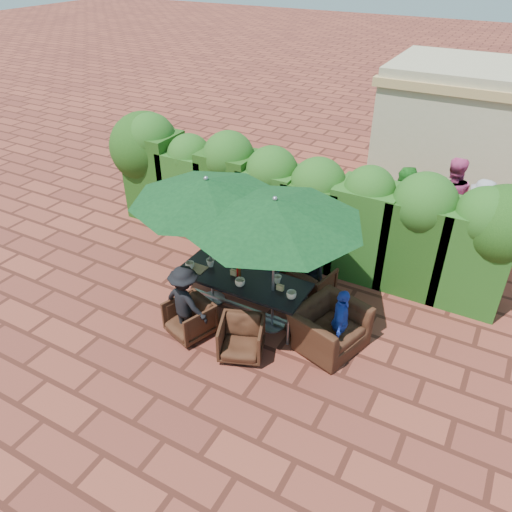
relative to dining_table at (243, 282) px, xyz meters
The scene contains 31 objects.
ground 0.69m from the dining_table, 163.78° to the right, with size 80.00×80.00×0.00m, color brown.
dining_table is the anchor object (origin of this frame).
umbrella_left 1.68m from the dining_table, behind, with size 2.54×2.54×2.46m.
umbrella_right 1.66m from the dining_table, ahead, with size 2.79×2.79×2.46m.
chair_far_left 1.27m from the dining_table, 133.09° to the left, with size 0.70×0.66×0.72m, color black.
chair_far_mid 1.10m from the dining_table, 95.55° to the left, with size 0.68×0.64×0.70m, color black.
chair_far_right 1.37m from the dining_table, 48.64° to the left, with size 0.68×0.64×0.70m, color black.
chair_near_left 1.08m from the dining_table, 119.05° to the right, with size 0.67×0.63×0.69m, color black.
chair_near_right 1.09m from the dining_table, 61.05° to the right, with size 0.68×0.64×0.70m, color black.
chair_end_right 1.65m from the dining_table, ahead, with size 1.10×0.72×0.96m, color black.
adult_far_left 1.36m from the dining_table, 130.27° to the left, with size 0.59×0.35×1.20m, color white.
adult_far_mid 0.96m from the dining_table, 87.72° to the left, with size 0.44×0.36×1.22m, color #2140B6.
adult_far_right 1.24m from the dining_table, 43.99° to the left, with size 0.56×0.34×1.16m, color black.
adult_near_left 1.07m from the dining_table, 119.97° to the right, with size 0.85×0.39×1.33m, color black.
adult_end_right 1.82m from the dining_table, ahead, with size 0.68×0.34×1.16m, color #2140B6.
child_left 1.11m from the dining_table, 110.03° to the left, with size 0.29×0.24×0.80m, color #D74C8B.
child_right 1.29m from the dining_table, 65.75° to the left, with size 0.27×0.22×0.76m, color #AB52B3.
pedestrian_a 4.60m from the dining_table, 69.37° to the left, with size 1.43×0.51×1.53m, color #237E22.
pedestrian_b 4.98m from the dining_table, 59.34° to the left, with size 0.92×0.56×1.92m, color #D74C8B.
pedestrian_c 5.27m from the dining_table, 52.94° to the left, with size 1.02×0.47×1.59m, color #92939A.
cup_a 0.98m from the dining_table, 168.55° to the right, with size 0.16×0.16×0.13m, color beige.
cup_b 0.69m from the dining_table, behind, with size 0.15×0.15×0.14m, color beige.
cup_c 0.27m from the dining_table, 70.15° to the right, with size 0.17×0.17×0.14m, color beige.
cup_d 0.62m from the dining_table, 16.28° to the left, with size 0.14×0.14×0.13m, color beige.
cup_e 0.99m from the dining_table, ahead, with size 0.17×0.17×0.13m, color beige.
ketchup_bottle 0.19m from the dining_table, 169.74° to the left, with size 0.04×0.04×0.17m, color #B20C0A.
sauce_bottle 0.18m from the dining_table, 162.93° to the left, with size 0.04×0.04×0.17m, color #4C230C.
serving_tray 0.87m from the dining_table, behind, with size 0.35×0.25×0.02m, color #9C744B.
number_block_left 0.21m from the dining_table, behind, with size 0.12×0.06×0.10m, color tan.
number_block_right 0.72m from the dining_table, ahead, with size 0.12×0.06×0.10m, color tan.
hedge_wall 2.39m from the dining_table, 97.11° to the left, with size 9.10×1.60×2.44m.
Camera 1 is at (3.69, -5.92, 5.68)m, focal length 35.00 mm.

